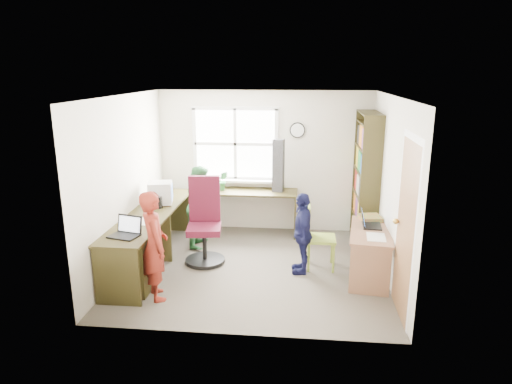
% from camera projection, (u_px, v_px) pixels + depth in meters
% --- Properties ---
extents(room, '(3.64, 3.44, 2.44)m').
position_uv_depth(room, '(256.00, 183.00, 6.25)').
color(room, '#474138').
rests_on(room, ground).
extents(l_desk, '(2.38, 2.95, 0.75)m').
position_uv_depth(l_desk, '(157.00, 242.00, 6.21)').
color(l_desk, '#363015').
rests_on(l_desk, ground).
extents(right_desk, '(0.68, 1.21, 0.66)m').
position_uv_depth(right_desk, '(370.00, 243.00, 6.10)').
color(right_desk, brown).
rests_on(right_desk, ground).
extents(bookshelf, '(0.30, 1.02, 2.10)m').
position_uv_depth(bookshelf, '(366.00, 182.00, 7.20)').
color(bookshelf, '#363015').
rests_on(bookshelf, ground).
extents(swivel_chair, '(0.65, 0.65, 1.24)m').
position_uv_depth(swivel_chair, '(205.00, 226.00, 6.61)').
color(swivel_chair, black).
rests_on(swivel_chair, ground).
extents(wooden_chair, '(0.40, 0.40, 0.91)m').
position_uv_depth(wooden_chair, '(316.00, 234.00, 6.38)').
color(wooden_chair, '#8CA737').
rests_on(wooden_chair, ground).
extents(crt_monitor, '(0.40, 0.37, 0.34)m').
position_uv_depth(crt_monitor, '(160.00, 193.00, 6.88)').
color(crt_monitor, silver).
rests_on(crt_monitor, l_desk).
extents(laptop_left, '(0.40, 0.36, 0.24)m').
position_uv_depth(laptop_left, '(126.00, 231.00, 5.60)').
color(laptop_left, black).
rests_on(laptop_left, l_desk).
extents(laptop_right, '(0.30, 0.35, 0.23)m').
position_uv_depth(laptop_right, '(368.00, 222.00, 6.19)').
color(laptop_right, black).
rests_on(laptop_right, right_desk).
extents(speaker_a, '(0.09, 0.09, 0.17)m').
position_uv_depth(speaker_a, '(159.00, 203.00, 6.70)').
color(speaker_a, black).
rests_on(speaker_a, l_desk).
extents(speaker_b, '(0.11, 0.11, 0.17)m').
position_uv_depth(speaker_b, '(164.00, 194.00, 7.15)').
color(speaker_b, black).
rests_on(speaker_b, l_desk).
extents(cd_tower, '(0.20, 0.18, 0.88)m').
position_uv_depth(cd_tower, '(278.00, 166.00, 7.53)').
color(cd_tower, black).
rests_on(cd_tower, l_desk).
extents(game_box, '(0.34, 0.34, 0.06)m').
position_uv_depth(game_box, '(370.00, 218.00, 6.46)').
color(game_box, red).
rests_on(game_box, right_desk).
extents(paper_a, '(0.28, 0.35, 0.00)m').
position_uv_depth(paper_a, '(145.00, 221.00, 6.13)').
color(paper_a, beige).
rests_on(paper_a, l_desk).
extents(paper_b, '(0.26, 0.35, 0.00)m').
position_uv_depth(paper_b, '(376.00, 237.00, 5.79)').
color(paper_b, beige).
rests_on(paper_b, right_desk).
extents(potted_plant, '(0.21, 0.18, 0.33)m').
position_uv_depth(potted_plant, '(223.00, 181.00, 7.67)').
color(potted_plant, '#2A6A36').
rests_on(potted_plant, l_desk).
extents(person_red, '(0.53, 0.59, 1.36)m').
position_uv_depth(person_red, '(154.00, 245.00, 5.48)').
color(person_red, maroon).
rests_on(person_red, ground).
extents(person_green, '(0.51, 0.64, 1.29)m').
position_uv_depth(person_green, '(202.00, 206.00, 7.18)').
color(person_green, '#2C7038').
rests_on(person_green, ground).
extents(person_navy, '(0.32, 0.68, 1.14)m').
position_uv_depth(person_navy, '(302.00, 233.00, 6.22)').
color(person_navy, '#14153E').
rests_on(person_navy, ground).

